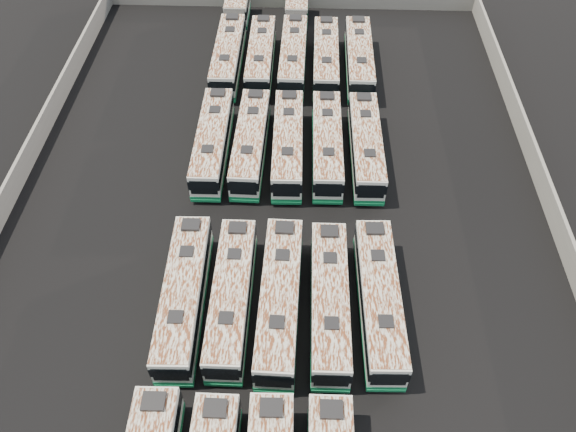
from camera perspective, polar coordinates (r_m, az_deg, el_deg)
The scene contains 17 objects.
ground at distance 45.09m, azimuth -1.22°, elevation -1.74°, with size 140.00×140.00×0.00m, color black.
perimeter_wall at distance 44.25m, azimuth -1.25°, elevation -0.83°, with size 45.20×73.20×2.20m.
bus_midfront_far_left at distance 40.08m, azimuth -10.50°, elevation -7.89°, with size 2.86×12.31×3.46m.
bus_midfront_left at distance 39.61m, azimuth -5.73°, elevation -8.13°, with size 2.57×11.96×3.37m.
bus_midfront_center at distance 39.20m, azimuth -0.83°, elevation -8.47°, with size 2.90×12.47×3.50m.
bus_midfront_right at distance 39.30m, azimuth 4.24°, elevation -8.61°, with size 2.62×12.05×3.39m.
bus_midfront_far_right at distance 39.75m, azimuth 9.23°, elevation -8.33°, with size 2.90×12.26×3.44m.
bus_midback_far_left at distance 50.68m, azimuth -7.64°, elevation 7.51°, with size 2.65×12.19×3.43m.
bus_midback_left at distance 50.29m, azimuth -3.81°, elevation 7.48°, with size 2.80×12.12×3.40m.
bus_midback_center at distance 50.03m, azimuth -0.00°, elevation 7.35°, with size 2.74×12.16×3.42m.
bus_midback_right at distance 50.12m, azimuth 3.99°, elevation 7.28°, with size 2.63×12.02×3.38m.
bus_midback_far_right at distance 50.35m, azimuth 7.92°, elevation 7.11°, with size 2.67×12.02×3.38m.
bus_back_far_left at distance 64.28m, azimuth -5.76°, elevation 17.47°, with size 2.64×19.17×3.48m.
bus_back_left at distance 61.22m, azimuth -2.78°, elevation 15.89°, with size 2.59×12.03×3.39m.
bus_back_center at distance 63.87m, azimuth 0.67°, elevation 17.47°, with size 2.86×19.01×3.44m.
bus_back_right at distance 61.03m, azimuth 3.86°, elevation 15.72°, with size 2.62×12.05×3.39m.
bus_back_far_right at distance 61.26m, azimuth 7.23°, elevation 15.61°, with size 2.64×12.24×3.45m.
Camera 1 is at (2.01, -28.80, 34.64)m, focal length 35.00 mm.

